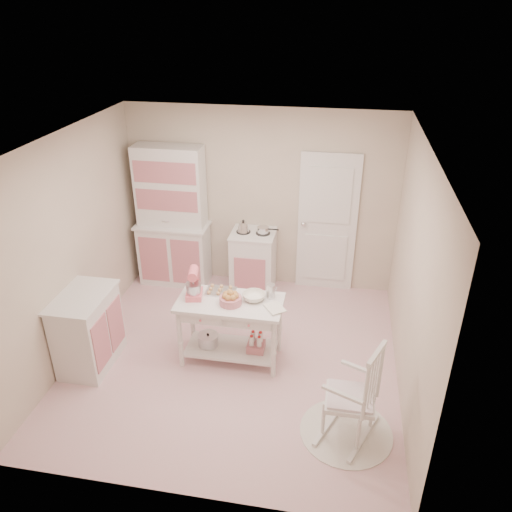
{
  "coord_description": "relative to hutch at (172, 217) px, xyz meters",
  "views": [
    {
      "loc": [
        1.09,
        -4.64,
        3.85
      ],
      "look_at": [
        0.18,
        0.49,
        1.14
      ],
      "focal_mm": 35.0,
      "sensor_mm": 36.0,
      "label": 1
    }
  ],
  "objects": [
    {
      "name": "work_table",
      "position": [
        1.23,
        -1.67,
        -0.64
      ],
      "size": [
        1.2,
        0.6,
        0.8
      ],
      "primitive_type": "cube",
      "color": "white",
      "rests_on": "ground"
    },
    {
      "name": "cookie_tray",
      "position": [
        1.08,
        -1.49,
        -0.23
      ],
      "size": [
        0.34,
        0.24,
        0.02
      ],
      "primitive_type": "cube",
      "color": "silver",
      "rests_on": "work_table"
    },
    {
      "name": "room_shell",
      "position": [
        1.26,
        -1.66,
        0.61
      ],
      "size": [
        3.84,
        3.84,
        2.62
      ],
      "color": "pink",
      "rests_on": "ground"
    },
    {
      "name": "lace_rug",
      "position": [
        2.6,
        -2.6,
        -1.03
      ],
      "size": [
        0.92,
        0.92,
        0.01
      ],
      "primitive_type": "cylinder",
      "color": "white",
      "rests_on": "ground"
    },
    {
      "name": "stand_mixer",
      "position": [
        0.81,
        -1.65,
        -0.07
      ],
      "size": [
        0.25,
        0.31,
        0.34
      ],
      "primitive_type": "cube",
      "rotation": [
        0.0,
        0.0,
        0.19
      ],
      "color": "#F96978",
      "rests_on": "work_table"
    },
    {
      "name": "rocking_chair",
      "position": [
        2.6,
        -2.6,
        -0.49
      ],
      "size": [
        0.73,
        0.85,
        1.1
      ],
      "primitive_type": "cube",
      "rotation": [
        0.0,
        0.0,
        -0.41
      ],
      "color": "white",
      "rests_on": "ground"
    },
    {
      "name": "metal_pitcher",
      "position": [
        1.67,
        -1.51,
        -0.16
      ],
      "size": [
        0.1,
        0.1,
        0.17
      ],
      "primitive_type": "cylinder",
      "color": "silver",
      "rests_on": "work_table"
    },
    {
      "name": "bread_basket",
      "position": [
        1.25,
        -1.72,
        -0.19
      ],
      "size": [
        0.25,
        0.25,
        0.09
      ],
      "primitive_type": "cylinder",
      "color": "#C4707A",
      "rests_on": "work_table"
    },
    {
      "name": "stove",
      "position": [
        1.2,
        -0.05,
        -0.58
      ],
      "size": [
        0.62,
        0.57,
        0.92
      ],
      "primitive_type": "cube",
      "color": "white",
      "rests_on": "ground"
    },
    {
      "name": "mixing_bowl",
      "position": [
        1.49,
        -1.59,
        -0.2
      ],
      "size": [
        0.26,
        0.26,
        0.08
      ],
      "primitive_type": "imported",
      "color": "white",
      "rests_on": "work_table"
    },
    {
      "name": "hutch",
      "position": [
        0.0,
        0.0,
        0.0
      ],
      "size": [
        1.06,
        0.5,
        2.08
      ],
      "primitive_type": "cube",
      "color": "white",
      "rests_on": "ground"
    },
    {
      "name": "door",
      "position": [
        2.21,
        0.21,
        -0.02
      ],
      "size": [
        0.82,
        0.05,
        2.04
      ],
      "primitive_type": "cube",
      "color": "white",
      "rests_on": "ground"
    },
    {
      "name": "base_cabinet",
      "position": [
        -0.37,
        -2.03,
        -0.58
      ],
      "size": [
        0.54,
        0.84,
        0.92
      ],
      "primitive_type": "cube",
      "color": "white",
      "rests_on": "ground"
    },
    {
      "name": "recipe_book",
      "position": [
        1.68,
        -1.79,
        -0.23
      ],
      "size": [
        0.28,
        0.3,
        0.02
      ],
      "primitive_type": "imported",
      "rotation": [
        0.0,
        0.0,
        0.62
      ],
      "color": "white",
      "rests_on": "work_table"
    }
  ]
}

